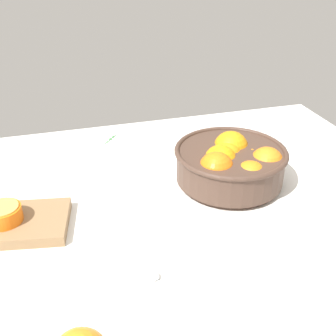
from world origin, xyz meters
TOP-DOWN VIEW (x-y plane):
  - ground_plane at (0.00, 0.00)cm, footprint 126.46×91.24cm
  - fruit_bowl at (16.96, 2.55)cm, footprint 27.00×27.00cm
  - cutting_board at (-35.15, -1.27)cm, footprint 27.41×18.36cm
  - orange_half_0 at (-35.21, -1.63)cm, footprint 7.61×7.61cm
  - spoon at (-7.95, -26.34)cm, footprint 7.61×14.62cm
  - herb_sprig_0 at (-7.40, 35.56)cm, footprint 4.60×5.91cm

SIDE VIEW (x-z plane):
  - ground_plane at x=0.00cm, z-range -3.00..0.00cm
  - herb_sprig_0 at x=-7.40cm, z-range -0.23..0.75cm
  - spoon at x=-7.95cm, z-range -0.07..0.93cm
  - cutting_board at x=-35.15cm, z-range 0.00..2.32cm
  - orange_half_0 at x=-35.21cm, z-range 2.29..5.83cm
  - fruit_bowl at x=16.96cm, z-range -0.26..11.28cm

